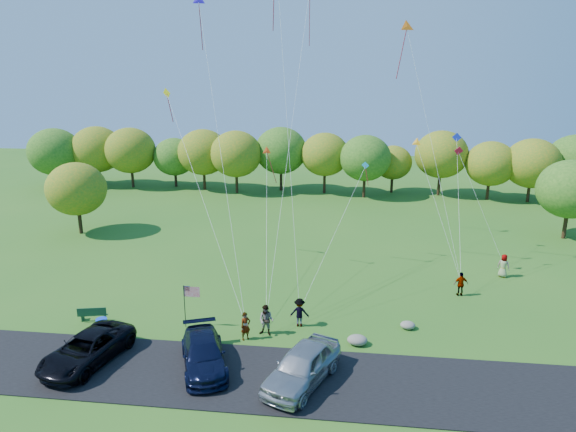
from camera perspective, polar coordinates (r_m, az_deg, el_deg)
name	(u,v)px	position (r m, az deg, el deg)	size (l,w,h in m)	color
ground	(280,339)	(31.04, -0.87, -13.54)	(140.00, 140.00, 0.00)	#29611B
asphalt_lane	(270,378)	(27.65, -2.05, -17.52)	(44.00, 6.00, 0.06)	black
treeline	(341,162)	(63.55, 5.88, 5.96)	(75.96, 27.28, 7.78)	#392814
minivan_dark	(87,349)	(30.38, -21.44, -13.60)	(2.63, 5.71, 1.59)	black
minivan_navy	(204,354)	(28.38, -9.36, -14.86)	(2.18, 5.37, 1.56)	black
minivan_silver	(302,366)	(26.73, 1.59, -16.32)	(2.22, 5.53, 1.88)	#9A9CA4
flyer_a	(246,326)	(30.74, -4.74, -12.10)	(0.63, 0.41, 1.72)	#4C4C59
flyer_b	(266,320)	(31.10, -2.43, -11.50)	(0.93, 0.72, 1.91)	#4C4C59
flyer_c	(300,312)	(32.11, 1.29, -10.66)	(1.17, 0.67, 1.82)	#4C4C59
flyer_d	(461,284)	(38.11, 18.66, -7.18)	(1.02, 0.43, 1.74)	#4C4C59
flyer_e	(503,266)	(42.60, 22.82, -5.12)	(0.88, 0.57, 1.81)	#4C4C59
park_bench	(93,314)	(34.97, -20.89, -10.15)	(1.75, 0.65, 0.98)	#163F23
trash_barrel	(102,326)	(33.30, -19.95, -11.45)	(0.66, 0.66, 0.99)	#0D39CE
flag_assembly	(189,296)	(31.99, -10.94, -8.71)	(1.02, 0.66, 2.76)	black
boulder_near	(357,340)	(30.64, 7.71, -13.50)	(1.16, 0.91, 0.58)	gray
boulder_far	(408,325)	(32.90, 13.16, -11.72)	(0.91, 0.76, 0.47)	gray
kites_aloft	(319,34)	(39.65, 3.42, 19.50)	(23.59, 9.49, 16.37)	red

